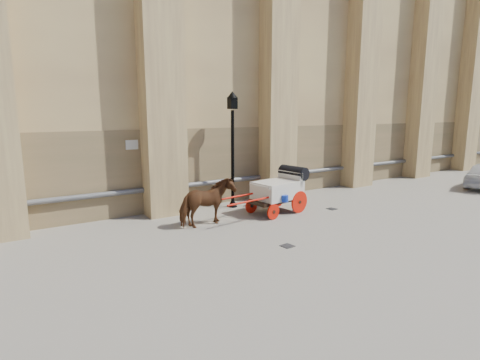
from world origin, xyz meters
TOP-DOWN VIEW (x-y plane):
  - ground at (0.00, 0.00)m, footprint 90.00×90.00m
  - horse at (-0.41, 1.52)m, footprint 1.88×1.01m
  - carriage at (2.61, 1.63)m, footprint 3.83×1.51m
  - street_lamp at (1.56, 3.20)m, footprint 0.41×0.41m
  - drain_grate_near at (0.56, -1.30)m, footprint 0.35×0.35m
  - drain_grate_far at (4.53, 0.90)m, footprint 0.35×0.35m

SIDE VIEW (x-z plane):
  - ground at x=0.00m, z-range 0.00..0.00m
  - drain_grate_near at x=0.56m, z-range 0.00..0.01m
  - drain_grate_far at x=4.53m, z-range 0.00..0.01m
  - horse at x=-0.41m, z-range 0.00..1.52m
  - carriage at x=2.61m, z-range 0.06..1.70m
  - street_lamp at x=1.56m, z-range 0.15..4.51m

